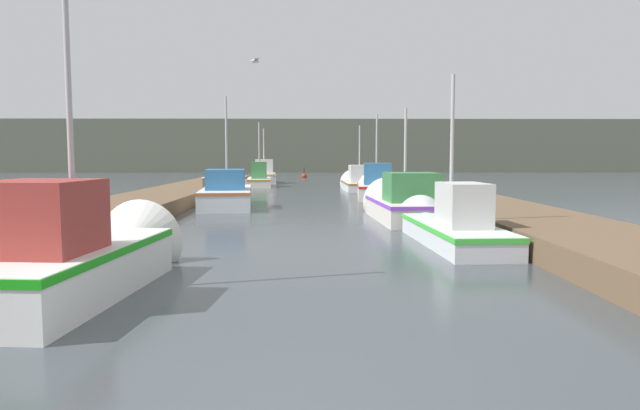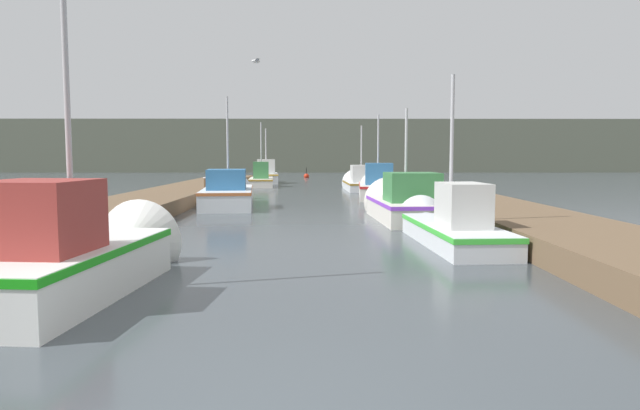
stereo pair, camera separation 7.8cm
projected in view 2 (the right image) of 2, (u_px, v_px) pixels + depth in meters
dock_left at (150, 203)px, 19.90m from camera, size 2.78×40.00×0.49m
dock_right at (464, 203)px, 19.98m from camera, size 2.78×40.00×0.49m
distant_shore_ridge at (313, 147)px, 69.57m from camera, size 120.00×16.00×5.80m
fishing_boat_0 at (77, 254)px, 8.03m from camera, size 1.96×4.76×5.11m
fishing_boat_1 at (447, 225)px, 12.60m from camera, size 1.58×5.26×4.01m
fishing_boat_2 at (403, 204)px, 17.22m from camera, size 2.06×5.24×3.82m
fishing_boat_3 at (229, 193)px, 21.83m from camera, size 2.38×6.53×4.56m
fishing_boat_4 at (377, 187)px, 26.04m from camera, size 2.01×5.95×4.16m
fishing_boat_5 at (360, 183)px, 31.60m from camera, size 1.90×5.58×4.07m
fishing_boat_6 at (262, 179)px, 35.13m from camera, size 1.75×5.37×4.28m
fishing_boat_7 at (266, 175)px, 39.11m from camera, size 1.94×4.89×4.10m
mooring_piling_0 at (375, 176)px, 36.29m from camera, size 0.24×0.24×1.09m
mooring_piling_1 at (369, 174)px, 39.06m from camera, size 0.27×0.27×1.19m
mooring_piling_2 at (208, 188)px, 24.25m from camera, size 0.35×0.35×0.97m
channel_buoy at (306, 176)px, 47.89m from camera, size 0.44×0.44×0.94m
seagull_lead at (256, 61)px, 18.65m from camera, size 0.31×0.55×0.12m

